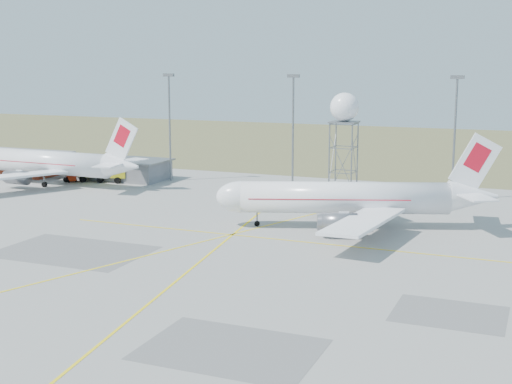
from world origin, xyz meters
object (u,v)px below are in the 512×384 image
at_px(airliner_far, 48,163).
at_px(airliner_main, 349,198).
at_px(fire_truck, 105,172).
at_px(radar_tower, 344,138).
at_px(baggage_tug, 71,179).

bearing_deg(airliner_far, airliner_main, 169.72).
bearing_deg(airliner_far, fire_truck, -139.34).
bearing_deg(radar_tower, fire_truck, -176.17).
bearing_deg(airliner_far, radar_tower, -168.09).
xyz_separation_m(airliner_far, baggage_tug, (2.19, 3.77, -3.39)).
xyz_separation_m(airliner_far, fire_truck, (8.11, 6.52, -2.09)).
relative_size(airliner_far, radar_tower, 2.19).
xyz_separation_m(airliner_main, radar_tower, (-7.23, 22.85, 5.81)).
bearing_deg(airliner_main, radar_tower, -92.19).
xyz_separation_m(airliner_main, baggage_tug, (-59.32, 17.02, -3.43)).
relative_size(airliner_main, radar_tower, 2.15).
bearing_deg(fire_truck, baggage_tug, -165.49).
bearing_deg(radar_tower, airliner_main, -72.44).
distance_m(radar_tower, fire_truck, 46.95).
distance_m(airliner_main, fire_truck, 56.98).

